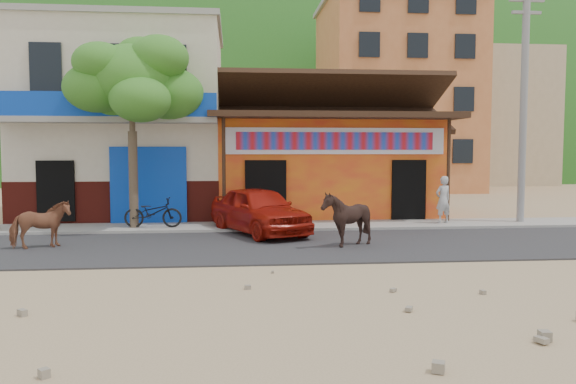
% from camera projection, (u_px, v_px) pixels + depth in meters
% --- Properties ---
extents(ground, '(120.00, 120.00, 0.00)m').
position_uv_depth(ground, '(302.00, 265.00, 12.30)').
color(ground, '#9E825B').
rests_on(ground, ground).
extents(road, '(60.00, 5.00, 0.04)m').
position_uv_depth(road, '(291.00, 246.00, 14.78)').
color(road, '#28282B').
rests_on(road, ground).
extents(sidewalk, '(60.00, 2.00, 0.12)m').
position_uv_depth(sidewalk, '(280.00, 226.00, 18.25)').
color(sidewalk, gray).
rests_on(sidewalk, ground).
extents(dance_club, '(8.00, 6.00, 3.60)m').
position_uv_depth(dance_club, '(321.00, 169.00, 22.29)').
color(dance_club, orange).
rests_on(dance_club, ground).
extents(cafe_building, '(7.00, 6.00, 7.00)m').
position_uv_depth(cafe_building, '(128.00, 125.00, 21.43)').
color(cafe_building, beige).
rests_on(cafe_building, ground).
extents(apartment_front, '(9.00, 9.00, 12.00)m').
position_uv_depth(apartment_front, '(394.00, 97.00, 36.56)').
color(apartment_front, '#CC723F').
rests_on(apartment_front, ground).
extents(apartment_rear, '(8.00, 8.00, 10.00)m').
position_uv_depth(apartment_rear, '(485.00, 119.00, 43.46)').
color(apartment_rear, tan).
rests_on(apartment_rear, ground).
extents(hillside, '(100.00, 40.00, 24.00)m').
position_uv_depth(hillside, '(243.00, 85.00, 80.91)').
color(hillside, '#194C14').
rests_on(hillside, ground).
extents(tree, '(3.00, 3.00, 6.00)m').
position_uv_depth(tree, '(132.00, 131.00, 17.38)').
color(tree, '#2D721E').
rests_on(tree, sidewalk).
extents(utility_pole, '(0.24, 0.24, 8.00)m').
position_uv_depth(utility_pole, '(524.00, 103.00, 18.75)').
color(utility_pole, gray).
rests_on(utility_pole, sidewalk).
extents(cow_tan, '(1.57, 1.14, 1.21)m').
position_uv_depth(cow_tan, '(40.00, 225.00, 14.21)').
color(cow_tan, '#95593B').
rests_on(cow_tan, road).
extents(cow_dark, '(1.51, 1.39, 1.44)m').
position_uv_depth(cow_dark, '(346.00, 219.00, 14.47)').
color(cow_dark, black).
rests_on(cow_dark, road).
extents(red_car, '(3.28, 4.47, 1.41)m').
position_uv_depth(red_car, '(259.00, 210.00, 16.76)').
color(red_car, '#A0160B').
rests_on(red_car, road).
extents(scooter, '(1.82, 0.72, 0.94)m').
position_uv_depth(scooter, '(153.00, 213.00, 17.51)').
color(scooter, black).
rests_on(scooter, sidewalk).
extents(pedestrian, '(0.66, 0.53, 1.56)m').
position_uv_depth(pedestrian, '(443.00, 200.00, 18.58)').
color(pedestrian, '#BEBEBE').
rests_on(pedestrian, sidewalk).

